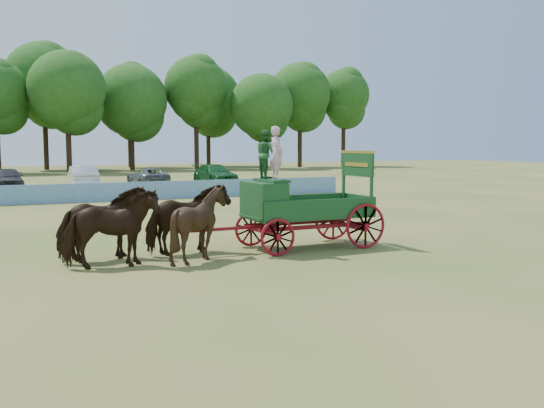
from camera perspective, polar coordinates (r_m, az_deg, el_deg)
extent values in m
plane|color=olive|center=(19.14, 3.57, -3.97)|extent=(160.00, 160.00, 0.00)
imported|color=black|center=(16.15, -14.94, -2.28)|extent=(2.48, 1.26, 2.04)
imported|color=black|center=(17.22, -15.62, -1.81)|extent=(2.61, 1.64, 2.04)
imported|color=black|center=(16.75, -6.84, -1.84)|extent=(2.09, 1.92, 2.05)
imported|color=black|center=(17.79, -7.98, -1.43)|extent=(2.60, 1.58, 2.04)
cube|color=maroon|center=(18.12, -0.78, -2.59)|extent=(0.12, 2.00, 0.12)
cube|color=maroon|center=(19.56, 7.22, -2.02)|extent=(0.12, 2.00, 0.12)
cube|color=maroon|center=(18.30, 4.21, -2.14)|extent=(3.80, 0.10, 0.12)
cube|color=maroon|center=(19.26, 2.58, -1.74)|extent=(3.80, 0.10, 0.12)
cube|color=maroon|center=(17.75, -3.43, -2.28)|extent=(2.80, 0.09, 0.09)
cube|color=#1C5529|center=(18.74, 3.38, -1.09)|extent=(3.80, 1.80, 0.10)
cube|color=#1C5529|center=(17.95, 4.75, -0.43)|extent=(3.80, 0.06, 0.55)
cube|color=#1C5529|center=(19.48, 2.13, 0.06)|extent=(3.80, 0.06, 0.55)
cube|color=#1C5529|center=(19.69, 8.18, 0.07)|extent=(0.06, 1.80, 0.55)
cube|color=#1C5529|center=(18.01, -0.79, 0.41)|extent=(0.85, 1.70, 1.05)
cube|color=#1C5529|center=(18.07, -0.07, 2.24)|extent=(0.55, 1.50, 0.08)
cube|color=#1C5529|center=(17.87, -1.89, -0.28)|extent=(0.10, 1.60, 0.65)
cube|color=#1C5529|center=(17.98, -1.37, -1.21)|extent=(0.55, 1.60, 0.06)
cube|color=#1C5529|center=(18.93, 9.35, 1.80)|extent=(0.08, 0.08, 1.80)
cube|color=#1C5529|center=(20.26, 6.76, 2.09)|extent=(0.08, 0.08, 1.80)
cube|color=#1C5529|center=(19.56, 8.03, 3.70)|extent=(0.07, 1.75, 0.75)
cube|color=gold|center=(19.55, 8.05, 4.88)|extent=(0.08, 1.80, 0.09)
cube|color=gold|center=(19.54, 7.94, 3.70)|extent=(0.02, 1.30, 0.12)
torus|color=maroon|center=(17.28, 0.54, -3.16)|extent=(1.09, 0.09, 1.09)
torus|color=maroon|center=(18.99, -1.99, -2.36)|extent=(1.09, 0.09, 1.09)
torus|color=maroon|center=(18.76, 8.80, -2.06)|extent=(1.39, 0.09, 1.39)
torus|color=maroon|center=(20.34, 5.78, -1.42)|extent=(1.39, 0.09, 1.39)
imported|color=#D8A5B9|center=(17.73, 0.42, 4.82)|extent=(0.37, 0.57, 1.56)
imported|color=#24602A|center=(18.36, -0.54, 4.72)|extent=(0.56, 0.72, 1.48)
cube|color=#1B5896|center=(35.53, -12.17, 1.22)|extent=(26.00, 0.08, 1.05)
imported|color=#333338|center=(45.77, -23.63, 2.18)|extent=(2.05, 4.77, 1.60)
imported|color=silver|center=(45.85, -17.39, 2.43)|extent=(1.89, 5.05, 1.65)
imported|color=slate|center=(48.03, -11.63, 2.54)|extent=(2.57, 5.07, 1.37)
imported|color=#144C1E|center=(49.04, -5.38, 2.81)|extent=(2.50, 5.50, 1.56)
cylinder|color=#382314|center=(70.69, -18.57, 4.80)|extent=(0.60, 0.60, 5.01)
sphere|color=#1C4D14|center=(70.95, -18.75, 10.24)|extent=(8.37, 8.37, 8.37)
cylinder|color=#382314|center=(76.77, -13.04, 4.86)|extent=(0.60, 0.60, 4.65)
sphere|color=#1C4D14|center=(76.96, -13.14, 9.51)|extent=(8.80, 8.80, 8.80)
cylinder|color=#382314|center=(79.10, -7.12, 5.35)|extent=(0.60, 0.60, 5.66)
sphere|color=#1C4D14|center=(79.43, -7.19, 10.83)|extent=(8.09, 8.09, 8.09)
cylinder|color=#382314|center=(79.14, -1.00, 4.95)|extent=(0.60, 0.60, 4.44)
sphere|color=#1C4D14|center=(79.29, -1.00, 9.25)|extent=(8.23, 8.23, 8.23)
cylinder|color=#382314|center=(84.77, 2.63, 5.35)|extent=(0.60, 0.60, 5.51)
sphere|color=#1C4D14|center=(85.06, 2.66, 10.34)|extent=(8.48, 8.48, 8.48)
cylinder|color=#382314|center=(88.63, 6.72, 5.35)|extent=(0.60, 0.60, 5.57)
sphere|color=#1C4D14|center=(88.91, 6.78, 10.17)|extent=(7.30, 7.30, 7.30)
cylinder|color=#382314|center=(80.89, -20.50, 5.15)|extent=(0.60, 0.60, 5.97)
sphere|color=#1C4D14|center=(81.26, -20.70, 10.80)|extent=(9.60, 9.60, 9.60)
cylinder|color=#382314|center=(85.78, -13.20, 5.23)|extent=(0.60, 0.60, 5.58)
sphere|color=#1C4D14|center=(86.07, -13.32, 10.22)|extent=(7.67, 7.67, 7.67)
cylinder|color=#382314|center=(88.54, -6.00, 5.26)|extent=(0.60, 0.60, 5.27)
sphere|color=#1C4D14|center=(88.77, -6.05, 9.83)|extent=(9.42, 9.42, 9.42)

